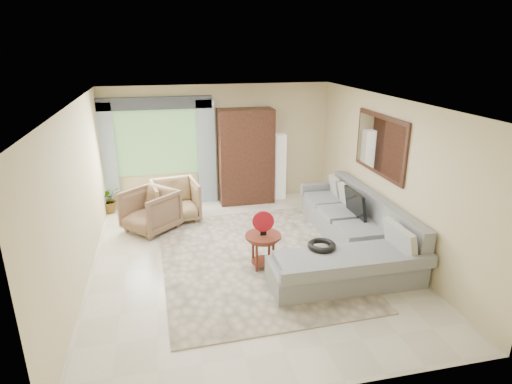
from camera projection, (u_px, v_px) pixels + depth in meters
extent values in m
plane|color=silver|center=(246.00, 259.00, 7.19)|extent=(6.00, 6.00, 0.00)
cube|color=beige|center=(254.00, 258.00, 7.19)|extent=(3.11, 4.08, 0.02)
cube|color=gray|center=(345.00, 226.00, 7.99)|extent=(0.90, 2.40, 0.40)
cube|color=gray|center=(346.00, 272.00, 6.38)|extent=(2.30, 0.80, 0.40)
cube|color=gray|center=(375.00, 209.00, 7.55)|extent=(0.20, 3.20, 0.50)
cube|color=gray|center=(322.00, 188.00, 9.07)|extent=(0.90, 0.16, 0.22)
cube|color=gray|center=(361.00, 270.00, 5.87)|extent=(2.30, 0.10, 0.18)
cube|color=black|center=(355.00, 203.00, 7.63)|extent=(0.14, 0.74, 0.48)
torus|color=black|center=(322.00, 245.00, 6.44)|extent=(0.43, 0.43, 0.09)
cylinder|color=#552516|center=(263.00, 236.00, 6.73)|extent=(0.58, 0.58, 0.04)
cylinder|color=#552516|center=(263.00, 253.00, 6.82)|extent=(0.38, 0.38, 0.52)
cylinder|color=maroon|center=(263.00, 221.00, 6.64)|extent=(0.34, 0.09, 0.34)
imported|color=#846048|center=(150.00, 211.00, 8.15)|extent=(1.24, 1.23, 0.81)
imported|color=#9D7F55|center=(176.00, 201.00, 8.65)|extent=(1.00, 1.03, 0.82)
imported|color=#999999|center=(109.00, 199.00, 9.08)|extent=(0.61, 0.56, 0.57)
cube|color=black|center=(246.00, 157.00, 9.46)|extent=(1.20, 0.55, 2.10)
cube|color=silver|center=(280.00, 167.00, 9.78)|extent=(0.24, 0.24, 1.50)
cube|color=#669E59|center=(157.00, 143.00, 9.18)|extent=(1.80, 0.04, 1.40)
cube|color=#9EB7CC|center=(107.00, 158.00, 8.97)|extent=(0.40, 0.08, 2.30)
cube|color=#9EB7CC|center=(207.00, 152.00, 9.40)|extent=(0.40, 0.08, 2.30)
cube|color=#1E232D|center=(154.00, 103.00, 8.84)|extent=(2.40, 0.12, 0.26)
cube|color=black|center=(380.00, 145.00, 7.44)|extent=(0.04, 1.70, 1.05)
cube|color=white|center=(379.00, 145.00, 7.43)|extent=(0.02, 1.54, 0.90)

